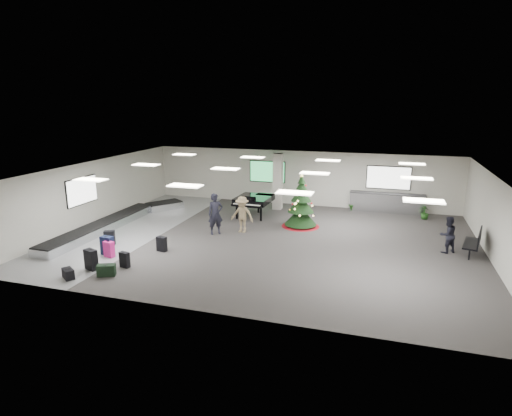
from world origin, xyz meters
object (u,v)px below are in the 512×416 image
(traveler_b, at_px, (242,215))
(traveler_bench, at_px, (448,235))
(baggage_carousel, at_px, (116,222))
(potted_plant_right, at_px, (425,212))
(pink_suitcase, at_px, (109,249))
(traveler_a, at_px, (215,214))
(grand_piano, at_px, (253,200))
(bench, at_px, (475,241))
(potted_plant_left, at_px, (352,204))
(christmas_tree, at_px, (301,208))
(service_counter, at_px, (387,203))

(traveler_b, bearing_deg, traveler_bench, 3.57)
(baggage_carousel, relative_size, potted_plant_right, 13.38)
(baggage_carousel, bearing_deg, pink_suitcase, -58.74)
(traveler_a, relative_size, traveler_b, 1.12)
(grand_piano, xyz_separation_m, potted_plant_right, (8.79, 2.13, -0.54))
(bench, xyz_separation_m, potted_plant_right, (-1.52, 5.12, -0.24))
(traveler_a, bearing_deg, pink_suitcase, -162.84)
(traveler_bench, bearing_deg, traveler_a, -31.33)
(bench, bearing_deg, potted_plant_left, 145.76)
(traveler_bench, relative_size, potted_plant_left, 1.99)
(baggage_carousel, distance_m, pink_suitcase, 4.48)
(baggage_carousel, relative_size, grand_piano, 4.28)
(traveler_a, bearing_deg, traveler_bench, -34.57)
(pink_suitcase, distance_m, grand_piano, 8.39)
(baggage_carousel, xyz_separation_m, grand_piano, (6.00, 3.69, 0.69))
(christmas_tree, distance_m, grand_piano, 2.99)
(pink_suitcase, bearing_deg, grand_piano, 76.45)
(grand_piano, bearing_deg, potted_plant_right, 15.75)
(baggage_carousel, bearing_deg, potted_plant_left, 30.97)
(potted_plant_right, bearing_deg, service_counter, 155.06)
(baggage_carousel, bearing_deg, traveler_a, 2.63)
(baggage_carousel, bearing_deg, traveler_bench, 2.64)
(bench, xyz_separation_m, traveler_b, (-9.97, 0.15, 0.26))
(bench, distance_m, potted_plant_left, 7.95)
(pink_suitcase, height_order, bench, bench)
(bench, height_order, traveler_bench, traveler_bench)
(baggage_carousel, relative_size, christmas_tree, 3.60)
(baggage_carousel, height_order, service_counter, service_counter)
(baggage_carousel, bearing_deg, bench, 2.48)
(baggage_carousel, xyz_separation_m, traveler_b, (6.35, 0.85, 0.65))
(traveler_b, xyz_separation_m, traveler_bench, (8.93, -0.15, -0.10))
(christmas_tree, bearing_deg, potted_plant_right, 28.10)
(service_counter, xyz_separation_m, traveler_b, (-6.50, -5.88, 0.32))
(baggage_carousel, height_order, traveler_a, traveler_a)
(bench, bearing_deg, service_counter, 133.42)
(pink_suitcase, bearing_deg, potted_plant_right, 50.27)
(bench, bearing_deg, traveler_bench, -166.44)
(service_counter, relative_size, grand_piano, 1.78)
(service_counter, distance_m, traveler_a, 10.00)
(potted_plant_left, height_order, potted_plant_right, potted_plant_left)
(grand_piano, bearing_deg, traveler_a, -100.30)
(service_counter, relative_size, potted_plant_left, 5.26)
(potted_plant_left, bearing_deg, pink_suitcase, -129.68)
(service_counter, xyz_separation_m, traveler_bench, (2.43, -6.03, 0.22))
(christmas_tree, bearing_deg, traveler_bench, -16.53)
(traveler_a, bearing_deg, potted_plant_right, -6.88)
(grand_piano, height_order, traveler_a, traveler_a)
(pink_suitcase, xyz_separation_m, grand_piano, (3.68, 7.52, 0.58))
(traveler_a, xyz_separation_m, traveler_b, (1.10, 0.61, -0.10))
(traveler_bench, bearing_deg, pink_suitcase, -14.66)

